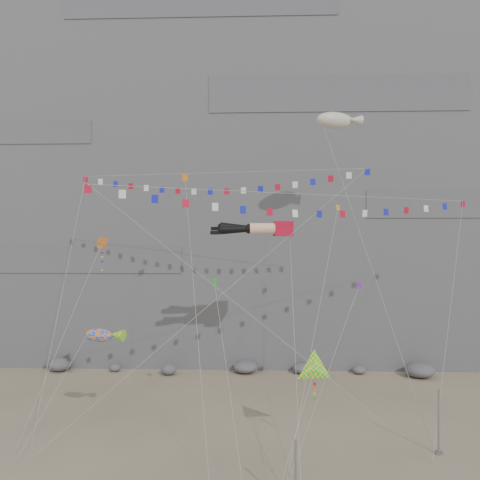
{
  "coord_description": "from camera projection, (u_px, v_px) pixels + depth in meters",
  "views": [
    {
      "loc": [
        1.12,
        -32.72,
        13.9
      ],
      "look_at": [
        -0.31,
        9.0,
        14.09
      ],
      "focal_mm": 35.0,
      "sensor_mm": 36.0,
      "label": 1
    }
  ],
  "objects": [
    {
      "name": "ground",
      "position": [
        240.0,
        441.0,
        32.67
      ],
      "size": [
        120.0,
        120.0,
        0.0
      ],
      "primitive_type": "plane",
      "color": "gray",
      "rests_on": "ground"
    },
    {
      "name": "cliff",
      "position": [
        248.0,
        162.0,
        64.77
      ],
      "size": [
        80.0,
        28.0,
        50.0
      ],
      "primitive_type": "cube",
      "color": "slate",
      "rests_on": "ground"
    },
    {
      "name": "talus_boulders",
      "position": [
        245.0,
        367.0,
        49.67
      ],
      "size": [
        60.0,
        3.0,
        1.2
      ],
      "primitive_type": null,
      "color": "slate",
      "rests_on": "ground"
    },
    {
      "name": "anchor_pole_center",
      "position": [
        296.0,
        477.0,
        23.96
      ],
      "size": [
        0.12,
        0.12,
        3.73
      ],
      "primitive_type": "cylinder",
      "color": "gray",
      "rests_on": "ground"
    },
    {
      "name": "anchor_pole_right",
      "position": [
        439.0,
        422.0,
        30.64
      ],
      "size": [
        0.12,
        0.12,
        4.24
      ],
      "primitive_type": "cylinder",
      "color": "gray",
      "rests_on": "ground"
    },
    {
      "name": "legs_kite",
      "position": [
        261.0,
        229.0,
        39.12
      ],
      "size": [
        6.91,
        16.63,
        21.53
      ],
      "rotation": [
        0.0,
        0.0,
        0.06
      ],
      "color": "#B90B24",
      "rests_on": "ground"
    },
    {
      "name": "flag_banner_upper",
      "position": [
        218.0,
        173.0,
        41.41
      ],
      "size": [
        25.32,
        14.27,
        25.94
      ],
      "color": "#B90B24",
      "rests_on": "ground"
    },
    {
      "name": "flag_banner_lower",
      "position": [
        308.0,
        194.0,
        35.08
      ],
      "size": [
        28.71,
        13.04,
        20.05
      ],
      "color": "#B90B24",
      "rests_on": "ground"
    },
    {
      "name": "harlequin_kite",
      "position": [
        102.0,
        244.0,
        34.79
      ],
      "size": [
        5.03,
        5.98,
        15.26
      ],
      "color": "red",
      "rests_on": "ground"
    },
    {
      "name": "fish_windsock",
      "position": [
        99.0,
        335.0,
        33.04
      ],
      "size": [
        5.76,
        4.93,
        9.19
      ],
      "color": "orange",
      "rests_on": "ground"
    },
    {
      "name": "delta_kite",
      "position": [
        315.0,
        369.0,
        30.74
      ],
      "size": [
        4.37,
        7.18,
        9.13
      ],
      "color": "#FFE90D",
      "rests_on": "ground"
    },
    {
      "name": "blimp_windsock",
      "position": [
        335.0,
        121.0,
        42.13
      ],
      "size": [
        7.0,
        12.42,
        27.55
      ],
      "color": "beige",
      "rests_on": "ground"
    },
    {
      "name": "small_kite_a",
      "position": [
        185.0,
        182.0,
        39.33
      ],
      "size": [
        4.04,
        13.43,
        23.4
      ],
      "color": "orange",
      "rests_on": "ground"
    },
    {
      "name": "small_kite_b",
      "position": [
        358.0,
        288.0,
        36.96
      ],
      "size": [
        6.82,
        10.29,
        15.42
      ],
      "color": "#7A1B9D",
      "rests_on": "ground"
    },
    {
      "name": "small_kite_c",
      "position": [
        215.0,
        284.0,
        34.68
      ],
      "size": [
        3.11,
        9.96,
        14.55
      ],
      "color": "green",
      "rests_on": "ground"
    },
    {
      "name": "small_kite_d",
      "position": [
        337.0,
        213.0,
        39.52
      ],
      "size": [
        6.04,
        15.02,
        22.81
      ],
      "color": "gold",
      "rests_on": "ground"
    }
  ]
}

